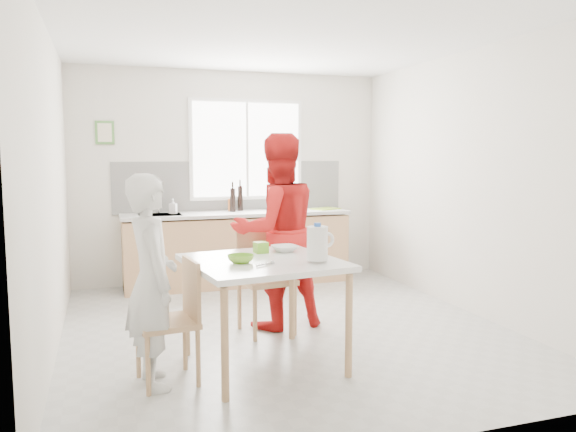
% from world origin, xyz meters
% --- Properties ---
extents(ground, '(4.50, 4.50, 0.00)m').
position_xyz_m(ground, '(0.00, 0.00, 0.00)').
color(ground, '#B7B7B2').
rests_on(ground, ground).
extents(room_shell, '(4.50, 4.50, 4.50)m').
position_xyz_m(room_shell, '(0.00, 0.00, 1.64)').
color(room_shell, silver).
rests_on(room_shell, ground).
extents(window, '(1.50, 0.06, 1.30)m').
position_xyz_m(window, '(0.20, 2.23, 1.70)').
color(window, white).
rests_on(window, room_shell).
extents(backsplash, '(3.00, 0.02, 0.65)m').
position_xyz_m(backsplash, '(0.00, 2.24, 1.23)').
color(backsplash, white).
rests_on(backsplash, room_shell).
extents(picture_frame, '(0.22, 0.03, 0.28)m').
position_xyz_m(picture_frame, '(-1.55, 2.23, 1.90)').
color(picture_frame, '#508C3F').
rests_on(picture_frame, room_shell).
extents(kitchen_counter, '(2.84, 0.64, 1.37)m').
position_xyz_m(kitchen_counter, '(-0.00, 1.95, 0.42)').
color(kitchen_counter, tan).
rests_on(kitchen_counter, ground).
extents(dining_table, '(1.22, 1.22, 0.84)m').
position_xyz_m(dining_table, '(-0.45, -0.83, 0.75)').
color(dining_table, white).
rests_on(dining_table, ground).
extents(chair_left, '(0.46, 0.46, 0.89)m').
position_xyz_m(chair_left, '(-1.12, -0.91, 0.49)').
color(chair_left, tan).
rests_on(chair_left, ground).
extents(chair_far, '(0.51, 0.51, 0.98)m').
position_xyz_m(chair_far, '(-0.20, 0.03, 0.54)').
color(chair_far, tan).
rests_on(chair_far, ground).
extents(person_white, '(0.43, 0.59, 1.51)m').
position_xyz_m(person_white, '(-1.29, -0.94, 0.76)').
color(person_white, silver).
rests_on(person_white, ground).
extents(person_red, '(0.97, 0.80, 1.84)m').
position_xyz_m(person_red, '(-0.05, 0.11, 0.92)').
color(person_red, red).
rests_on(person_red, ground).
extents(bowl_green, '(0.22, 0.22, 0.06)m').
position_xyz_m(bowl_green, '(-0.64, -0.90, 0.87)').
color(bowl_green, '#76BB2B').
rests_on(bowl_green, dining_table).
extents(bowl_white, '(0.24, 0.24, 0.05)m').
position_xyz_m(bowl_white, '(-0.18, -0.54, 0.86)').
color(bowl_white, white).
rests_on(bowl_white, dining_table).
extents(milk_jug, '(0.22, 0.16, 0.28)m').
position_xyz_m(milk_jug, '(-0.09, -1.07, 0.99)').
color(milk_jug, white).
rests_on(milk_jug, dining_table).
extents(green_box, '(0.11, 0.11, 0.09)m').
position_xyz_m(green_box, '(-0.38, -0.54, 0.88)').
color(green_box, '#72C12C').
rests_on(green_box, dining_table).
extents(spoon, '(0.15, 0.08, 0.01)m').
position_xyz_m(spoon, '(-0.50, -1.06, 0.85)').
color(spoon, '#A5A5AA').
rests_on(spoon, dining_table).
extents(cutting_board, '(0.42, 0.37, 0.01)m').
position_xyz_m(cutting_board, '(1.19, 1.95, 0.93)').
color(cutting_board, '#92BA2B').
rests_on(cutting_board, kitchen_counter).
extents(wine_bottle_a, '(0.07, 0.07, 0.32)m').
position_xyz_m(wine_bottle_a, '(0.08, 2.11, 1.08)').
color(wine_bottle_a, black).
rests_on(wine_bottle_a, kitchen_counter).
extents(wine_bottle_b, '(0.07, 0.07, 0.30)m').
position_xyz_m(wine_bottle_b, '(-0.04, 2.01, 1.07)').
color(wine_bottle_b, black).
rests_on(wine_bottle_b, kitchen_counter).
extents(jar_amber, '(0.06, 0.06, 0.16)m').
position_xyz_m(jar_amber, '(-0.06, 2.07, 1.00)').
color(jar_amber, brown).
rests_on(jar_amber, kitchen_counter).
extents(soap_bottle, '(0.11, 0.11, 0.18)m').
position_xyz_m(soap_bottle, '(-0.79, 2.01, 1.01)').
color(soap_bottle, '#999999').
rests_on(soap_bottle, kitchen_counter).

